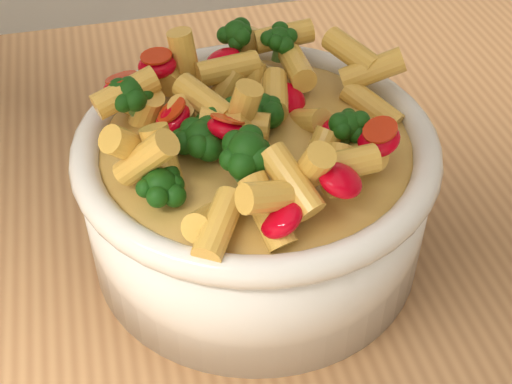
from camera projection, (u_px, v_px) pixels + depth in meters
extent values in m
cube|color=#A97648|center=(117.00, 274.00, 0.60)|extent=(1.20, 0.80, 0.04)
cylinder|color=#A97648|center=(445.00, 242.00, 1.25)|extent=(0.05, 0.05, 0.86)
cylinder|color=white|center=(256.00, 197.00, 0.57)|extent=(0.27, 0.27, 0.11)
ellipsoid|color=white|center=(256.00, 226.00, 0.59)|extent=(0.25, 0.25, 0.04)
torus|color=white|center=(256.00, 145.00, 0.53)|extent=(0.28, 0.28, 0.02)
ellipsoid|color=#E3B94D|center=(256.00, 145.00, 0.53)|extent=(0.24, 0.24, 0.03)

